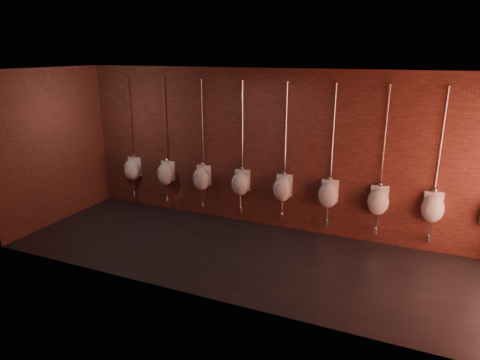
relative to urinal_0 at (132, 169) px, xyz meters
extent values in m
plane|color=black|center=(3.37, -1.37, -0.89)|extent=(8.50, 8.50, 0.00)
cube|color=black|center=(3.37, -1.37, 2.31)|extent=(8.50, 3.00, 0.04)
cube|color=brown|center=(3.37, 0.13, 0.71)|extent=(8.50, 0.04, 3.20)
cube|color=brown|center=(3.37, -2.87, 0.71)|extent=(8.50, 0.04, 3.20)
cube|color=brown|center=(-0.88, -1.37, 0.71)|extent=(0.04, 3.00, 3.20)
ellipsoid|color=white|center=(0.00, -0.01, -0.02)|extent=(0.43, 0.39, 0.50)
cube|color=white|center=(0.00, 0.11, 0.03)|extent=(0.33, 0.09, 0.45)
cylinder|color=#979797|center=(0.00, -0.14, 0.01)|extent=(0.22, 0.06, 0.22)
cylinder|color=silver|center=(0.00, 0.09, 1.15)|extent=(0.03, 0.03, 1.83)
sphere|color=silver|center=(0.00, 0.08, 0.29)|extent=(0.09, 0.09, 0.09)
cylinder|color=silver|center=(0.00, 0.09, 2.06)|extent=(0.06, 0.06, 0.01)
cylinder|color=silver|center=(0.00, -0.01, -0.37)|extent=(0.04, 0.04, 0.32)
cylinder|color=silver|center=(0.00, -0.01, -0.59)|extent=(0.09, 0.09, 0.12)
cylinder|color=silver|center=(0.00, 0.07, -0.59)|extent=(0.04, 0.17, 0.04)
ellipsoid|color=white|center=(0.91, -0.01, -0.02)|extent=(0.43, 0.39, 0.50)
cube|color=white|center=(0.91, 0.11, 0.03)|extent=(0.33, 0.09, 0.45)
cylinder|color=#979797|center=(0.91, -0.14, 0.01)|extent=(0.22, 0.06, 0.22)
cylinder|color=silver|center=(0.91, 0.09, 1.15)|extent=(0.03, 0.03, 1.83)
sphere|color=silver|center=(0.91, 0.08, 0.29)|extent=(0.09, 0.09, 0.09)
cylinder|color=silver|center=(0.91, 0.09, 2.06)|extent=(0.06, 0.06, 0.01)
cylinder|color=silver|center=(0.91, -0.01, -0.37)|extent=(0.04, 0.04, 0.32)
cylinder|color=silver|center=(0.91, -0.01, -0.59)|extent=(0.09, 0.09, 0.12)
cylinder|color=silver|center=(0.91, 0.07, -0.59)|extent=(0.04, 0.17, 0.04)
ellipsoid|color=white|center=(1.83, -0.01, -0.02)|extent=(0.43, 0.39, 0.50)
cube|color=white|center=(1.83, 0.11, 0.03)|extent=(0.33, 0.09, 0.45)
cylinder|color=#979797|center=(1.83, -0.14, 0.01)|extent=(0.22, 0.06, 0.22)
cylinder|color=silver|center=(1.83, 0.09, 1.15)|extent=(0.03, 0.03, 1.83)
sphere|color=silver|center=(1.83, 0.08, 0.29)|extent=(0.09, 0.09, 0.09)
cylinder|color=silver|center=(1.83, 0.09, 2.06)|extent=(0.06, 0.06, 0.01)
cylinder|color=silver|center=(1.83, -0.01, -0.37)|extent=(0.04, 0.04, 0.32)
cylinder|color=silver|center=(1.83, -0.01, -0.59)|extent=(0.09, 0.09, 0.12)
cylinder|color=silver|center=(1.83, 0.07, -0.59)|extent=(0.04, 0.17, 0.04)
ellipsoid|color=white|center=(2.74, -0.01, -0.02)|extent=(0.43, 0.39, 0.50)
cube|color=white|center=(2.74, 0.11, 0.03)|extent=(0.33, 0.09, 0.45)
cylinder|color=#979797|center=(2.74, -0.14, 0.01)|extent=(0.22, 0.06, 0.22)
cylinder|color=silver|center=(2.74, 0.09, 1.15)|extent=(0.03, 0.03, 1.83)
sphere|color=silver|center=(2.74, 0.08, 0.29)|extent=(0.09, 0.09, 0.09)
cylinder|color=silver|center=(2.74, 0.09, 2.06)|extent=(0.06, 0.06, 0.01)
cylinder|color=silver|center=(2.74, -0.01, -0.37)|extent=(0.04, 0.04, 0.32)
cylinder|color=silver|center=(2.74, -0.01, -0.59)|extent=(0.09, 0.09, 0.12)
cylinder|color=silver|center=(2.74, 0.07, -0.59)|extent=(0.04, 0.17, 0.04)
ellipsoid|color=white|center=(3.66, -0.01, -0.02)|extent=(0.43, 0.39, 0.50)
cube|color=white|center=(3.66, 0.11, 0.03)|extent=(0.33, 0.09, 0.45)
cylinder|color=#979797|center=(3.66, -0.14, 0.01)|extent=(0.22, 0.06, 0.22)
cylinder|color=silver|center=(3.66, 0.09, 1.15)|extent=(0.03, 0.03, 1.83)
sphere|color=silver|center=(3.66, 0.08, 0.29)|extent=(0.09, 0.09, 0.09)
cylinder|color=silver|center=(3.66, 0.09, 2.06)|extent=(0.06, 0.06, 0.01)
cylinder|color=silver|center=(3.66, -0.01, -0.37)|extent=(0.04, 0.04, 0.32)
cylinder|color=silver|center=(3.66, -0.01, -0.59)|extent=(0.09, 0.09, 0.12)
cylinder|color=silver|center=(3.66, 0.07, -0.59)|extent=(0.04, 0.17, 0.04)
ellipsoid|color=white|center=(4.57, -0.01, -0.02)|extent=(0.43, 0.39, 0.50)
cube|color=white|center=(4.57, 0.11, 0.03)|extent=(0.33, 0.09, 0.45)
cylinder|color=#979797|center=(4.57, -0.14, 0.01)|extent=(0.22, 0.06, 0.22)
cylinder|color=silver|center=(4.57, 0.09, 1.15)|extent=(0.03, 0.03, 1.83)
sphere|color=silver|center=(4.57, 0.08, 0.29)|extent=(0.09, 0.09, 0.09)
cylinder|color=silver|center=(4.57, 0.09, 2.06)|extent=(0.06, 0.06, 0.01)
cylinder|color=silver|center=(4.57, -0.01, -0.37)|extent=(0.04, 0.04, 0.32)
cylinder|color=silver|center=(4.57, -0.01, -0.59)|extent=(0.09, 0.09, 0.12)
cylinder|color=silver|center=(4.57, 0.07, -0.59)|extent=(0.04, 0.17, 0.04)
ellipsoid|color=white|center=(5.49, -0.01, -0.02)|extent=(0.43, 0.39, 0.50)
cube|color=white|center=(5.49, 0.11, 0.03)|extent=(0.33, 0.09, 0.45)
cylinder|color=#979797|center=(5.49, -0.14, 0.01)|extent=(0.22, 0.06, 0.22)
cylinder|color=silver|center=(5.49, 0.09, 1.15)|extent=(0.03, 0.03, 1.83)
sphere|color=silver|center=(5.49, 0.08, 0.29)|extent=(0.09, 0.09, 0.09)
cylinder|color=silver|center=(5.49, 0.09, 2.06)|extent=(0.06, 0.06, 0.01)
cylinder|color=silver|center=(5.49, -0.01, -0.37)|extent=(0.04, 0.04, 0.32)
cylinder|color=silver|center=(5.49, -0.01, -0.59)|extent=(0.09, 0.09, 0.12)
cylinder|color=silver|center=(5.49, 0.07, -0.59)|extent=(0.04, 0.17, 0.04)
ellipsoid|color=white|center=(6.40, -0.01, -0.02)|extent=(0.43, 0.39, 0.50)
cube|color=white|center=(6.40, 0.11, 0.03)|extent=(0.33, 0.09, 0.45)
cylinder|color=#979797|center=(6.40, -0.14, 0.01)|extent=(0.22, 0.06, 0.22)
cylinder|color=silver|center=(6.40, 0.09, 1.15)|extent=(0.03, 0.03, 1.83)
sphere|color=silver|center=(6.40, 0.08, 0.29)|extent=(0.09, 0.09, 0.09)
cylinder|color=silver|center=(6.40, 0.09, 2.06)|extent=(0.06, 0.06, 0.01)
cylinder|color=silver|center=(6.40, -0.01, -0.37)|extent=(0.04, 0.04, 0.32)
cylinder|color=silver|center=(6.40, -0.01, -0.59)|extent=(0.09, 0.09, 0.12)
cylinder|color=silver|center=(6.40, 0.07, -0.59)|extent=(0.04, 0.17, 0.04)
camera|label=1|loc=(6.12, -7.76, 2.61)|focal=32.00mm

